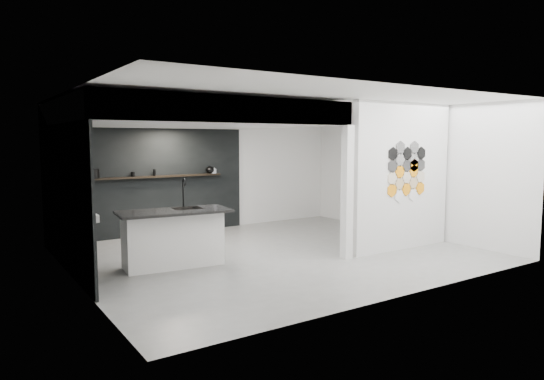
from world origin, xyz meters
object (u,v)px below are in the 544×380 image
Objects in this scene: kettle at (210,170)px; glass_vase at (213,171)px; glass_bowl at (213,171)px; wall_basin at (82,218)px; kitchen_island at (173,237)px; stockpot at (93,174)px; partition_panel at (402,177)px; utensil_cup at (133,174)px; bottle_dark at (154,172)px.

kettle reaches higher than glass_vase.
wall_basin is at bearing -148.65° from glass_bowl.
kitchen_island is 2.91m from stockpot.
glass_vase is at bearing 0.00° from glass_bowl.
partition_panel reaches higher than wall_basin.
glass_bowl is at bearing 0.00° from utensil_cup.
utensil_cup is (0.81, 0.00, -0.04)m from stockpot.
partition_panel is 4.43m from kettle.
glass_bowl is 1.89m from utensil_cup.
utensil_cup is (-1.89, 0.00, -0.01)m from glass_vase.
kitchen_island is at bearing -94.29° from utensil_cup.
kettle is 0.08m from glass_vase.
utensil_cup is at bearing -176.27° from kettle.
stockpot reaches higher than utensil_cup.
partition_panel reaches higher than glass_vase.
kitchen_island is at bearing -104.09° from bottle_dark.
kettle is at bearing 119.15° from partition_panel.
kitchen_island is 3.49m from kettle.
utensil_cup is at bearing 135.77° from partition_panel.
partition_panel is 1.49× the size of kitchen_island.
utensil_cup is at bearing 0.00° from stockpot.
glass_bowl is (2.70, 0.00, -0.04)m from stockpot.
kitchen_island is 9.32× the size of kettle.
utensil_cup is (-1.81, 0.00, -0.03)m from kettle.
glass_bowl reaches higher than utensil_cup.
stockpot is at bearing 180.00° from bottle_dark.
wall_basin is 3.92× the size of glass_bowl.
wall_basin is at bearing 159.97° from kitchen_island.
kettle is (2.02, 2.70, 0.92)m from kitchen_island.
stockpot is 0.81m from utensil_cup.
partition_panel is 4.39m from glass_vase.
partition_panel is 4.39m from glass_bowl.
glass_bowl is (0.08, 0.00, -0.03)m from kettle.
kettle is at bearing 31.97° from wall_basin.
partition_panel is 21.31× the size of glass_vase.
glass_vase is (2.70, 0.00, -0.03)m from stockpot.
partition_panel is at bearing -9.58° from kitchen_island.
glass_bowl is (3.39, 2.07, 0.52)m from wall_basin.
kitchen_island is at bearing -77.40° from stockpot.
bottle_dark is (-1.34, 0.00, -0.01)m from kettle.
partition_panel reaches higher than glass_bowl.
bottle_dark is at bearing 180.00° from glass_vase.
kitchen_island reaches higher than utensil_cup.
glass_bowl is at bearing 31.35° from wall_basin.
bottle_dark is at bearing 0.00° from stockpot.
partition_panel is at bearing -44.23° from utensil_cup.
kettle is at bearing 59.28° from kitchen_island.
utensil_cup is (-0.47, 0.00, -0.02)m from bottle_dark.
partition_panel is at bearing -47.88° from bottle_dark.
stockpot reaches higher than kitchen_island.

